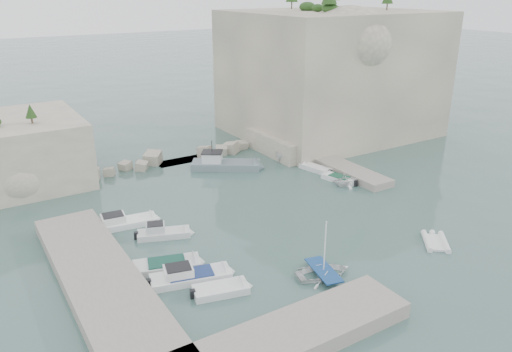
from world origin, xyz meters
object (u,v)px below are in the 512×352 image
rowboat (323,276)px  tender_east_c (316,171)px  motorboat_c (167,268)px  tender_east_b (339,181)px  work_boat (226,168)px  tender_east_d (290,160)px  inflatable_dinghy (435,244)px  motorboat_b (164,237)px  tender_east_a (345,186)px  motorboat_e (221,293)px  motorboat_a (124,226)px  motorboat_d (191,280)px

rowboat → tender_east_c: rowboat is taller
motorboat_c → tender_east_b: size_ratio=1.27×
tender_east_b → tender_east_c: bearing=-12.9°
motorboat_c → work_boat: bearing=66.9°
tender_east_d → work_boat: bearing=76.8°
motorboat_c → inflatable_dinghy: (20.58, -8.20, 0.00)m
tender_east_d → rowboat: bearing=146.6°
motorboat_b → tender_east_a: bearing=22.3°
tender_east_c → motorboat_e: bearing=114.8°
motorboat_a → rowboat: (9.97, -15.90, 0.00)m
tender_east_a → work_boat: (-8.33, 11.51, 0.00)m
tender_east_a → work_boat: size_ratio=0.34×
motorboat_e → tender_east_c: size_ratio=0.95×
motorboat_c → tender_east_b: bearing=33.8°
rowboat → motorboat_c: bearing=65.5°
motorboat_d → tender_east_d: (21.84, 18.21, 0.00)m
tender_east_d → work_boat: (-8.22, 1.42, 0.00)m
tender_east_b → work_boat: work_boat is taller
tender_east_a → motorboat_a: bearing=101.5°
tender_east_b → work_boat: size_ratio=0.50×
motorboat_d → work_boat: 23.89m
tender_east_c → work_boat: work_boat is taller
rowboat → inflatable_dinghy: size_ratio=1.14×
motorboat_d → motorboat_e: motorboat_d is taller
motorboat_a → motorboat_e: size_ratio=1.52×
motorboat_a → work_boat: 17.18m
motorboat_b → tender_east_a: 21.06m
motorboat_e → rowboat: bearing=-1.9°
tender_east_b → tender_east_c: (-0.13, 4.02, 0.00)m
motorboat_b → tender_east_d: 23.54m
motorboat_b → inflatable_dinghy: motorboat_b is taller
tender_east_b → tender_east_d: (-0.44, 8.77, 0.00)m
tender_east_a → tender_east_b: size_ratio=0.68×
work_boat → motorboat_a: bearing=-116.8°
motorboat_d → inflatable_dinghy: bearing=-2.4°
inflatable_dinghy → tender_east_b: bearing=30.9°
work_boat → tender_east_a: bearing=-20.2°
motorboat_b → inflatable_dinghy: (18.82, -13.15, 0.00)m
tender_east_b → tender_east_d: tender_east_d is taller
tender_east_c → tender_east_b: bearing=169.3°
motorboat_b → work_boat: 17.62m
tender_east_b → tender_east_d: bearing=-11.9°
motorboat_e → inflatable_dinghy: (18.62, -3.14, 0.00)m
motorboat_c → tender_east_d: (22.70, 15.72, 0.00)m
tender_east_b → tender_east_d: size_ratio=1.00×
motorboat_c → tender_east_d: size_ratio=1.27×
motorboat_a → tender_east_d: bearing=23.9°
motorboat_c → inflatable_dinghy: motorboat_c is taller
motorboat_e → tender_east_a: (20.85, 10.70, 0.00)m
rowboat → work_boat: 24.80m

